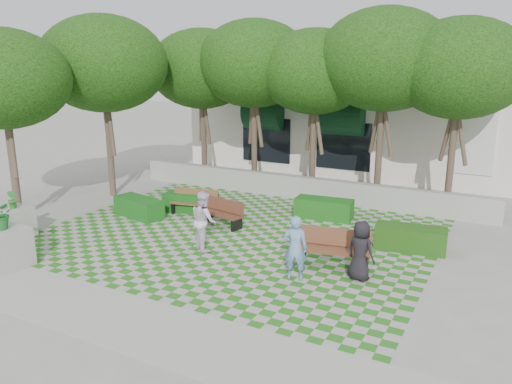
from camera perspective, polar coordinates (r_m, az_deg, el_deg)
The scene contains 19 objects.
ground at distance 15.12m, azimuth -4.36°, elevation -6.19°, with size 90.00×90.00×0.00m, color gray.
lawn at distance 15.92m, azimuth -2.44°, elevation -5.05°, with size 12.00×12.00×0.00m, color #2B721E.
sidewalk_south at distance 11.77m, azimuth -16.91°, elevation -13.13°, with size 16.00×2.00×0.01m, color #9E9B93.
sidewalk_west at distance 20.36m, azimuth -20.25°, elevation -1.56°, with size 2.00×12.00×0.01m, color #9E9B93.
retaining_wall at distance 20.26m, azimuth 4.96°, elevation 0.53°, with size 15.00×0.36×0.90m, color #9E9B93.
bench_east at distance 13.66m, azimuth 8.93°, elevation -6.47°, with size 2.00×0.94×1.01m.
bench_mid at distance 16.88m, azimuth -3.94°, elevation -2.43°, with size 1.74×0.90×0.87m.
bench_west at distance 18.24m, azimuth -7.04°, elevation -1.19°, with size 1.77×0.91×0.89m.
hedge_east at distance 15.37m, azimuth 17.21°, elevation -5.09°, with size 2.01×0.81×0.71m, color #1C4512.
hedge_midright at distance 17.79m, azimuth 7.76°, elevation -1.88°, with size 2.00×0.80×0.70m, color #165015.
hedge_midleft at distance 18.58m, azimuth -7.47°, elevation -1.20°, with size 1.94×0.78×0.68m, color #144C17.
hedge_west at distance 18.28m, azimuth -13.23°, elevation -1.72°, with size 1.96×0.78×0.68m, color #155017.
planter_front at distance 14.94m, azimuth -26.88°, elevation -4.90°, with size 1.14×1.14×1.91m.
planter_back at distance 17.52m, azimuth -25.80°, elevation -2.98°, with size 1.01×1.01×1.51m.
person_blue at distance 12.62m, azimuth 4.51°, elevation -6.39°, with size 0.62×0.41×1.69m, color #6991C0.
person_dark at distance 12.86m, azimuth 11.86°, elevation -6.58°, with size 0.76×0.49×1.56m, color black.
person_white at distance 14.67m, azimuth -5.96°, elevation -3.24°, with size 0.86×0.67×1.76m, color silver.
tree_row at distance 20.23m, azimuth -0.04°, elevation 14.10°, with size 17.70×13.40×7.41m.
building at distance 27.00m, azimuth 13.53°, elevation 8.17°, with size 18.00×8.92×5.15m.
Camera 1 is at (7.59, -11.94, 5.36)m, focal length 35.00 mm.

